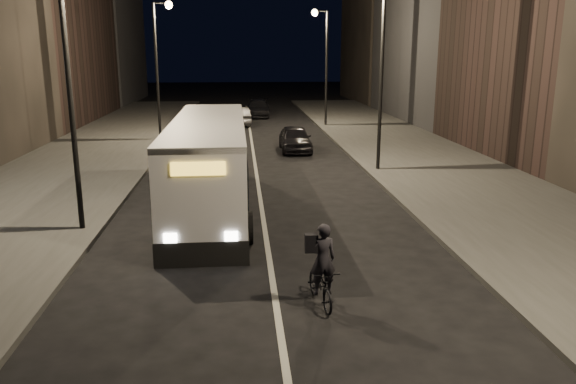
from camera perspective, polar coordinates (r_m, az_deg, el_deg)
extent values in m
plane|color=black|center=(14.03, -1.64, -8.66)|extent=(180.00, 180.00, 0.00)
cube|color=#333431|center=(28.95, 13.74, 3.07)|extent=(7.00, 70.00, 0.16)
cube|color=#333431|center=(28.52, -20.70, 2.40)|extent=(7.00, 70.00, 0.16)
cylinder|color=black|center=(25.74, 9.46, 11.11)|extent=(0.16, 0.16, 8.00)
cylinder|color=black|center=(41.42, 3.93, 12.34)|extent=(0.16, 0.16, 8.00)
cube|color=black|center=(41.42, 3.38, 17.88)|extent=(0.90, 0.08, 0.08)
sphere|color=#FFD18C|center=(41.36, 2.73, 17.76)|extent=(0.44, 0.44, 0.44)
cylinder|color=black|center=(17.65, -21.26, 9.05)|extent=(0.16, 0.16, 8.00)
cylinder|color=black|center=(35.28, -13.17, 11.70)|extent=(0.16, 0.16, 8.00)
cube|color=black|center=(35.30, -12.79, 18.23)|extent=(0.90, 0.08, 0.08)
sphere|color=#FFD18C|center=(35.24, -12.02, 18.12)|extent=(0.44, 0.44, 0.44)
cube|color=silver|center=(19.96, -7.98, 2.76)|extent=(2.49, 11.59, 3.09)
cube|color=black|center=(19.87, -8.02, 3.98)|extent=(2.56, 11.21, 1.11)
cube|color=silver|center=(19.72, -8.12, 7.02)|extent=(2.51, 11.59, 0.17)
cube|color=gold|center=(14.08, -9.11, 2.36)|extent=(1.35, 0.12, 0.34)
cylinder|color=black|center=(16.41, -12.66, -3.78)|extent=(0.34, 0.97, 0.96)
cylinder|color=black|center=(16.27, -4.20, -3.62)|extent=(0.34, 0.97, 0.96)
cylinder|color=black|center=(23.84, -10.42, 1.91)|extent=(0.34, 0.97, 0.96)
cylinder|color=black|center=(23.74, -4.61, 2.05)|extent=(0.34, 0.97, 0.96)
imported|color=black|center=(12.52, 3.35, -9.41)|extent=(0.82, 1.72, 0.87)
imported|color=black|center=(12.08, 3.53, -6.83)|extent=(0.63, 0.46, 1.59)
imported|color=black|center=(31.35, 0.72, 5.45)|extent=(1.67, 4.12, 1.40)
imported|color=#313234|center=(42.61, -5.07, 7.67)|extent=(1.90, 4.24, 1.35)
imported|color=black|center=(48.24, -3.07, 8.49)|extent=(2.19, 4.92, 1.40)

